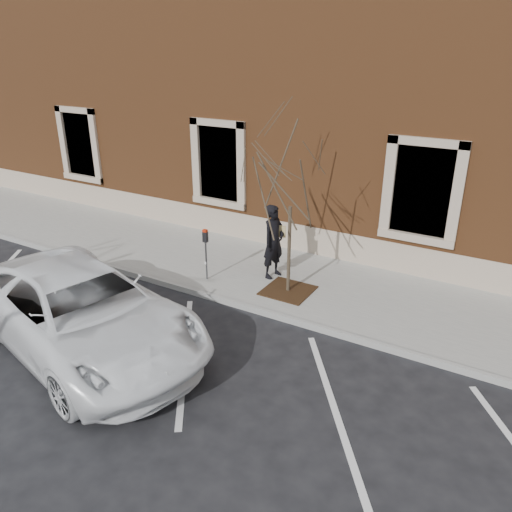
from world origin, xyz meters
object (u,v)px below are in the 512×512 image
Objects in this scene: man at (274,242)px; sapling at (291,181)px; parking_meter at (206,245)px; white_truck at (82,311)px.

man is 0.49× the size of sapling.
man is 1.42× the size of parking_meter.
man is at bearing -7.38° from white_truck.
parking_meter is 0.34× the size of sapling.
white_truck is (-0.42, -3.61, -0.25)m from parking_meter.
sapling reaches higher than parking_meter.
sapling reaches higher than white_truck.
white_truck is at bearing -111.85° from parking_meter.
sapling is 5.21m from white_truck.
parking_meter is (-1.38, -1.02, -0.02)m from man.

